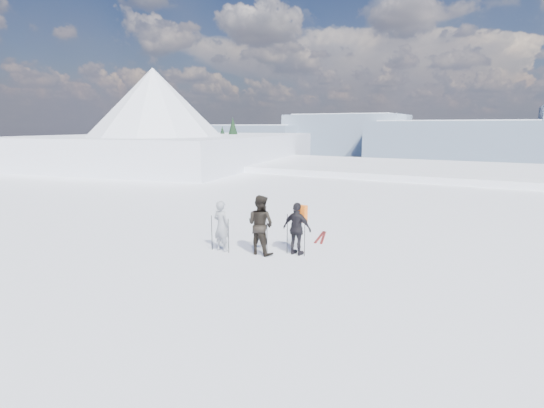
{
  "coord_description": "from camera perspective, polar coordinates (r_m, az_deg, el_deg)",
  "views": [
    {
      "loc": [
        5.36,
        -9.32,
        4.07
      ],
      "look_at": [
        -1.45,
        3.0,
        1.46
      ],
      "focal_mm": 28.0,
      "sensor_mm": 36.0,
      "label": 1
    }
  ],
  "objects": [
    {
      "name": "lake_basin",
      "position": [
        41.07,
        20.51,
        -5.07
      ],
      "size": [
        820.0,
        820.0,
        71.62
      ],
      "color": "white",
      "rests_on": "ground"
    },
    {
      "name": "skier_grey",
      "position": [
        13.95,
        -6.81,
        -2.95
      ],
      "size": [
        0.66,
        0.48,
        1.67
      ],
      "primitive_type": "imported",
      "rotation": [
        0.0,
        0.0,
        3.0
      ],
      "color": "gray",
      "rests_on": "ground"
    },
    {
      "name": "skier_dark",
      "position": [
        13.51,
        -1.56,
        -2.8
      ],
      "size": [
        1.01,
        0.83,
        1.92
      ],
      "primitive_type": "imported",
      "rotation": [
        0.0,
        0.0,
        3.03
      ],
      "color": "black",
      "rests_on": "ground"
    },
    {
      "name": "skis_loose",
      "position": [
        15.77,
        6.66,
        -4.45
      ],
      "size": [
        0.65,
        1.68,
        0.03
      ],
      "color": "black",
      "rests_on": "ground"
    },
    {
      "name": "ski_poles",
      "position": [
        13.62,
        -1.7,
        -4.24
      ],
      "size": [
        2.99,
        0.89,
        1.3
      ],
      "color": "black",
      "rests_on": "ground"
    },
    {
      "name": "far_mountain_range",
      "position": [
        464.87,
        32.22,
        7.54
      ],
      "size": [
        770.0,
        110.0,
        53.0
      ],
      "color": "slate",
      "rests_on": "ground"
    },
    {
      "name": "backpack",
      "position": [
        13.45,
        3.98,
        1.47
      ],
      "size": [
        0.38,
        0.23,
        0.54
      ],
      "primitive_type": "cube",
      "rotation": [
        0.0,
        0.0,
        3.06
      ],
      "color": "orange",
      "rests_on": "skier_pack"
    },
    {
      "name": "near_ridge",
      "position": [
        50.7,
        -10.5,
        1.79
      ],
      "size": [
        31.37,
        35.68,
        25.62
      ],
      "color": "white",
      "rests_on": "ground"
    },
    {
      "name": "skier_pack",
      "position": [
        13.46,
        3.39,
        -3.36
      ],
      "size": [
        1.02,
        0.49,
        1.69
      ],
      "primitive_type": "imported",
      "rotation": [
        0.0,
        0.0,
        3.06
      ],
      "color": "black",
      "rests_on": "ground"
    }
  ]
}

